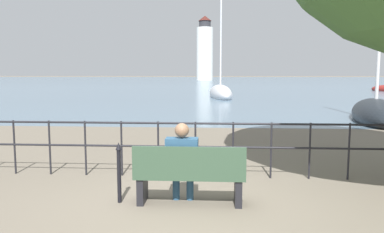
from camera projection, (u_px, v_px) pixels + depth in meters
ground_plane at (190, 203)px, 5.63m from camera, size 1000.00×1000.00×0.00m
harbor_water at (216, 79)px, 162.36m from camera, size 600.00×300.00×0.01m
park_bench at (189, 177)px, 5.52m from camera, size 1.64×0.45×0.90m
seated_person_left at (182, 159)px, 5.58m from camera, size 0.48×0.35×1.22m
promenade_railing at (195, 141)px, 7.00m from camera, size 15.51×0.04×1.05m
closed_umbrella at (119, 169)px, 5.60m from camera, size 0.09×0.09×0.92m
sailboat_0 at (375, 113)px, 15.88m from camera, size 3.60×6.83×7.72m
sailboat_1 at (220, 93)px, 31.55m from camera, size 2.53×7.79×11.51m
harbor_lighthouse at (205, 51)px, 127.60m from camera, size 5.63×5.63×21.71m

